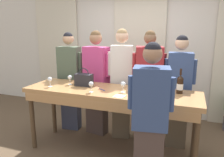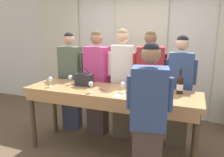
{
  "view_description": "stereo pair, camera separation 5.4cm",
  "coord_description": "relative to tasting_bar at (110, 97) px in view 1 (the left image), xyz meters",
  "views": [
    {
      "loc": [
        1.04,
        -2.81,
        1.84
      ],
      "look_at": [
        0.0,
        0.07,
        1.14
      ],
      "focal_mm": 35.0,
      "sensor_mm": 36.0,
      "label": 1
    },
    {
      "loc": [
        1.09,
        -2.79,
        1.84
      ],
      "look_at": [
        0.0,
        0.07,
        1.14
      ],
      "focal_mm": 35.0,
      "sensor_mm": 36.0,
      "label": 2
    }
  ],
  "objects": [
    {
      "name": "wine_glass_front_right",
      "position": [
        0.65,
        -0.19,
        0.21
      ],
      "size": [
        0.07,
        0.07,
        0.15
      ],
      "color": "white",
      "rests_on": "tasting_bar"
    },
    {
      "name": "wine_glass_center_left",
      "position": [
        -0.69,
        0.09,
        0.21
      ],
      "size": [
        0.07,
        0.07,
        0.15
      ],
      "color": "white",
      "rests_on": "tasting_bar"
    },
    {
      "name": "wall_back",
      "position": [
        0.0,
        1.82,
        0.52
      ],
      "size": [
        12.0,
        0.06,
        2.8
      ],
      "color": "silver",
      "rests_on": "ground_plane"
    },
    {
      "name": "wine_glass_center_mid",
      "position": [
        -0.91,
        -0.12,
        0.21
      ],
      "size": [
        0.07,
        0.07,
        0.15
      ],
      "color": "white",
      "rests_on": "tasting_bar"
    },
    {
      "name": "curtain_panel_center",
      "position": [
        0.0,
        1.76,
        0.46
      ],
      "size": [
        1.09,
        0.03,
        2.69
      ],
      "color": "beige",
      "rests_on": "ground_plane"
    },
    {
      "name": "wine_glass_center_right",
      "position": [
        -0.21,
        -0.18,
        0.21
      ],
      "size": [
        0.07,
        0.07,
        0.15
      ],
      "color": "white",
      "rests_on": "tasting_bar"
    },
    {
      "name": "pen",
      "position": [
        -0.11,
        -0.02,
        0.11
      ],
      "size": [
        0.12,
        0.09,
        0.01
      ],
      "color": "#193399",
      "rests_on": "tasting_bar"
    },
    {
      "name": "wine_bottle",
      "position": [
        0.94,
        0.18,
        0.22
      ],
      "size": [
        0.09,
        0.09,
        0.34
      ],
      "color": "black",
      "rests_on": "tasting_bar"
    },
    {
      "name": "guest_cream_sweater",
      "position": [
        -0.0,
        0.56,
        0.09
      ],
      "size": [
        0.46,
        0.28,
        1.84
      ],
      "color": "brown",
      "rests_on": "ground_plane"
    },
    {
      "name": "tasting_bar",
      "position": [
        0.0,
        0.0,
        0.0
      ],
      "size": [
        2.5,
        0.71,
        0.99
      ],
      "color": "#B27F4C",
      "rests_on": "ground_plane"
    },
    {
      "name": "curtain_panel_left",
      "position": [
        -2.0,
        1.76,
        0.46
      ],
      "size": [
        1.09,
        0.03,
        2.69
      ],
      "color": "beige",
      "rests_on": "ground_plane"
    },
    {
      "name": "handbag",
      "position": [
        -0.46,
        0.1,
        0.2
      ],
      "size": [
        0.26,
        0.14,
        0.27
      ],
      "color": "#232328",
      "rests_on": "tasting_bar"
    },
    {
      "name": "guest_navy_coat",
      "position": [
        0.91,
        0.56,
        0.03
      ],
      "size": [
        0.47,
        0.24,
        1.75
      ],
      "color": "brown",
      "rests_on": "ground_plane"
    },
    {
      "name": "host_pouring",
      "position": [
        0.69,
        -0.63,
        -0.01
      ],
      "size": [
        0.48,
        0.32,
        1.71
      ],
      "color": "#473833",
      "rests_on": "ground_plane"
    },
    {
      "name": "wine_glass_front_left",
      "position": [
        0.21,
        -0.04,
        0.21
      ],
      "size": [
        0.07,
        0.07,
        0.15
      ],
      "color": "white",
      "rests_on": "tasting_bar"
    },
    {
      "name": "guest_striped_shirt",
      "position": [
        0.45,
        0.56,
        0.03
      ],
      "size": [
        0.52,
        0.38,
        1.82
      ],
      "color": "#28282D",
      "rests_on": "ground_plane"
    },
    {
      "name": "napkin",
      "position": [
        0.22,
        -0.23,
        0.1
      ],
      "size": [
        0.15,
        0.15,
        0.0
      ],
      "color": "white",
      "rests_on": "tasting_bar"
    },
    {
      "name": "ground_plane",
      "position": [
        0.0,
        0.02,
        -0.88
      ],
      "size": [
        18.0,
        18.0,
        0.0
      ],
      "primitive_type": "plane",
      "color": "brown"
    },
    {
      "name": "wine_glass_front_mid",
      "position": [
        0.68,
        0.32,
        0.21
      ],
      "size": [
        0.07,
        0.07,
        0.15
      ],
      "color": "white",
      "rests_on": "tasting_bar"
    },
    {
      "name": "guest_pink_top",
      "position": [
        -0.45,
        0.56,
        0.05
      ],
      "size": [
        0.54,
        0.3,
        1.81
      ],
      "color": "#473833",
      "rests_on": "ground_plane"
    },
    {
      "name": "guest_olive_jacket",
      "position": [
        -0.98,
        0.56,
        0.03
      ],
      "size": [
        0.49,
        0.25,
        1.78
      ],
      "color": "#383D51",
      "rests_on": "ground_plane"
    }
  ]
}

